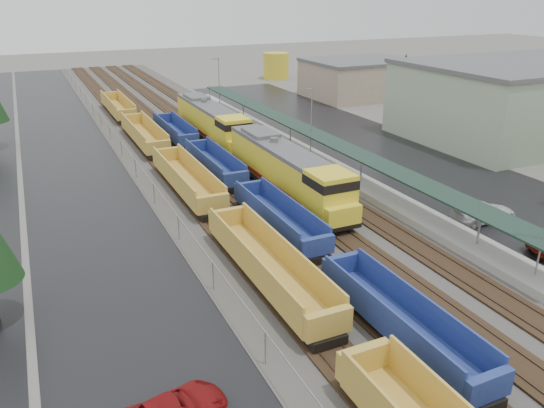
{
  "coord_description": "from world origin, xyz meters",
  "views": [
    {
      "loc": [
        -18.39,
        0.03,
        17.64
      ],
      "look_at": [
        -2.08,
        35.23,
        2.0
      ],
      "focal_mm": 35.0,
      "sensor_mm": 36.0,
      "label": 1
    }
  ],
  "objects": [
    {
      "name": "locomotive_trail",
      "position": [
        2.0,
        61.71,
        2.53
      ],
      "size": [
        3.21,
        21.13,
        4.78
      ],
      "color": "black",
      "rests_on": "ground"
    },
    {
      "name": "chainlink_fence",
      "position": [
        -9.5,
        58.44,
        1.61
      ],
      "size": [
        0.08,
        160.04,
        2.02
      ],
      "color": "gray",
      "rests_on": "ground"
    },
    {
      "name": "storage_tank",
      "position": [
        31.28,
        105.14,
        2.71
      ],
      "size": [
        5.43,
        5.43,
        5.43
      ],
      "primitive_type": "cylinder",
      "color": "gold",
      "rests_on": "ground"
    },
    {
      "name": "station_platform",
      "position": [
        9.5,
        50.01,
        0.73
      ],
      "size": [
        3.0,
        80.0,
        8.0
      ],
      "color": "#9E9B93",
      "rests_on": "ground"
    },
    {
      "name": "well_string_blue",
      "position": [
        -2.0,
        26.58,
        1.14
      ],
      "size": [
        2.55,
        89.18,
        2.26
      ],
      "color": "navy",
      "rests_on": "ground"
    },
    {
      "name": "trackbed",
      "position": [
        -0.0,
        60.0,
        0.16
      ],
      "size": [
        14.6,
        160.0,
        0.22
      ],
      "color": "black",
      "rests_on": "ground"
    },
    {
      "name": "distant_hills",
      "position": [
        44.79,
        210.68,
        0.0
      ],
      "size": [
        301.0,
        140.0,
        25.2
      ],
      "color": "#51664F",
      "rests_on": "ground"
    },
    {
      "name": "locomotive_lead",
      "position": [
        2.0,
        40.71,
        2.53
      ],
      "size": [
        3.21,
        21.13,
        4.78
      ],
      "color": "black",
      "rests_on": "ground"
    },
    {
      "name": "west_parking_lot",
      "position": [
        -15.0,
        60.0,
        0.01
      ],
      "size": [
        10.0,
        160.0,
        0.02
      ],
      "primitive_type": "cube",
      "color": "black",
      "rests_on": "ground"
    },
    {
      "name": "ballast_strip",
      "position": [
        0.0,
        60.0,
        0.04
      ],
      "size": [
        20.0,
        160.0,
        0.08
      ],
      "primitive_type": "cube",
      "color": "#302D2B",
      "rests_on": "ground"
    },
    {
      "name": "east_commuter_lot",
      "position": [
        19.0,
        50.0,
        0.01
      ],
      "size": [
        16.0,
        100.0,
        0.02
      ],
      "primitive_type": "cube",
      "color": "black",
      "rests_on": "ground"
    },
    {
      "name": "tree_east",
      "position": [
        28.0,
        58.0,
        6.47
      ],
      "size": [
        4.4,
        4.4,
        10.0
      ],
      "color": "#332316",
      "rests_on": "ground"
    },
    {
      "name": "industrial_buildings",
      "position": [
        37.76,
        45.85,
        4.25
      ],
      "size": [
        32.52,
        75.3,
        9.5
      ],
      "color": "#BFB492",
      "rests_on": "ground"
    },
    {
      "name": "well_string_yellow",
      "position": [
        -6.0,
        36.57,
        1.22
      ],
      "size": [
        2.77,
        107.72,
        2.46
      ],
      "color": "gold",
      "rests_on": "ground"
    },
    {
      "name": "parked_car_east_c",
      "position": [
        14.09,
        28.98,
        0.82
      ],
      "size": [
        2.73,
        5.79,
        1.63
      ],
      "primitive_type": "imported",
      "rotation": [
        0.0,
        0.0,
        1.49
      ],
      "color": "silver",
      "rests_on": "ground"
    }
  ]
}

